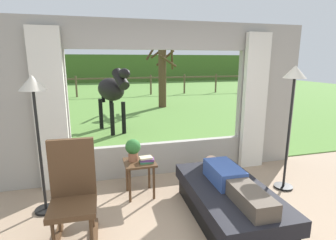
{
  "coord_description": "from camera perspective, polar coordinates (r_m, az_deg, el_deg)",
  "views": [
    {
      "loc": [
        -1.04,
        -2.0,
        1.94
      ],
      "look_at": [
        0.0,
        1.8,
        1.05
      ],
      "focal_mm": 28.42,
      "sensor_mm": 36.0,
      "label": 1
    }
  ],
  "objects": [
    {
      "name": "back_wall_with_window",
      "position": [
        4.44,
        -1.57,
        3.78
      ],
      "size": [
        5.2,
        0.12,
        2.55
      ],
      "color": "#9E998E",
      "rests_on": "ground_plane"
    },
    {
      "name": "reclining_person",
      "position": [
        3.37,
        13.51,
        -12.57
      ],
      "size": [
        0.36,
        1.43,
        0.22
      ],
      "rotation": [
        0.0,
        0.0,
        -0.03
      ],
      "color": "#334C8C",
      "rests_on": "recliner_sofa"
    },
    {
      "name": "horse",
      "position": [
        7.26,
        -11.94,
        6.26
      ],
      "size": [
        0.92,
        1.81,
        1.73
      ],
      "rotation": [
        0.0,
        0.0,
        -2.82
      ],
      "color": "black",
      "rests_on": "outdoor_pasture_lawn"
    },
    {
      "name": "floor_lamp_right",
      "position": [
        4.23,
        25.25,
        5.68
      ],
      "size": [
        0.32,
        0.32,
        1.87
      ],
      "color": "black",
      "rests_on": "ground_plane"
    },
    {
      "name": "side_table",
      "position": [
        3.91,
        -6.09,
        -10.1
      ],
      "size": [
        0.44,
        0.44,
        0.52
      ],
      "color": "#4C331E",
      "rests_on": "ground_plane"
    },
    {
      "name": "potted_plant",
      "position": [
        3.86,
        -7.51,
        -6.07
      ],
      "size": [
        0.22,
        0.22,
        0.32
      ],
      "color": "#9E6042",
      "rests_on": "side_table"
    },
    {
      "name": "book_stack",
      "position": [
        3.82,
        -4.64,
        -8.5
      ],
      "size": [
        0.22,
        0.15,
        0.08
      ],
      "color": "#337247",
      "rests_on": "side_table"
    },
    {
      "name": "outdoor_pasture_lawn",
      "position": [
        15.32,
        -11.34,
        5.26
      ],
      "size": [
        36.0,
        21.68,
        0.02
      ],
      "primitive_type": "cube",
      "color": "#568438",
      "rests_on": "ground_plane"
    },
    {
      "name": "curtain_panel_right",
      "position": [
        5.0,
        18.06,
        3.59
      ],
      "size": [
        0.44,
        0.1,
        2.4
      ],
      "primitive_type": "cube",
      "color": "silver",
      "rests_on": "ground_plane"
    },
    {
      "name": "floor_lamp_left",
      "position": [
        3.58,
        -26.71,
        3.14
      ],
      "size": [
        0.32,
        0.32,
        1.77
      ],
      "color": "black",
      "rests_on": "ground_plane"
    },
    {
      "name": "pasture_tree",
      "position": [
        11.05,
        -1.14,
        10.1
      ],
      "size": [
        1.47,
        1.39,
        3.25
      ],
      "color": "#4C3823",
      "rests_on": "outdoor_pasture_lawn"
    },
    {
      "name": "distant_hill_ridge",
      "position": [
        25.03,
        -13.15,
        10.73
      ],
      "size": [
        36.0,
        2.0,
        2.4
      ],
      "primitive_type": "cube",
      "color": "#436527",
      "rests_on": "ground_plane"
    },
    {
      "name": "pasture_fence_line",
      "position": [
        14.87,
        -11.35,
        7.89
      ],
      "size": [
        16.1,
        0.1,
        1.1
      ],
      "color": "brown",
      "rests_on": "outdoor_pasture_lawn"
    },
    {
      "name": "rocking_chair",
      "position": [
        3.13,
        -19.69,
        -14.53
      ],
      "size": [
        0.49,
        0.69,
        1.12
      ],
      "rotation": [
        0.0,
        0.0,
        -0.03
      ],
      "color": "#4C331E",
      "rests_on": "ground_plane"
    },
    {
      "name": "recliner_sofa",
      "position": [
        3.54,
        12.84,
        -16.7
      ],
      "size": [
        0.95,
        1.72,
        0.42
      ],
      "rotation": [
        0.0,
        0.0,
        -0.03
      ],
      "color": "black",
      "rests_on": "ground_plane"
    },
    {
      "name": "curtain_panel_left",
      "position": [
        4.23,
        -23.89,
        1.57
      ],
      "size": [
        0.44,
        0.1,
        2.4
      ],
      "primitive_type": "cube",
      "color": "silver",
      "rests_on": "ground_plane"
    }
  ]
}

